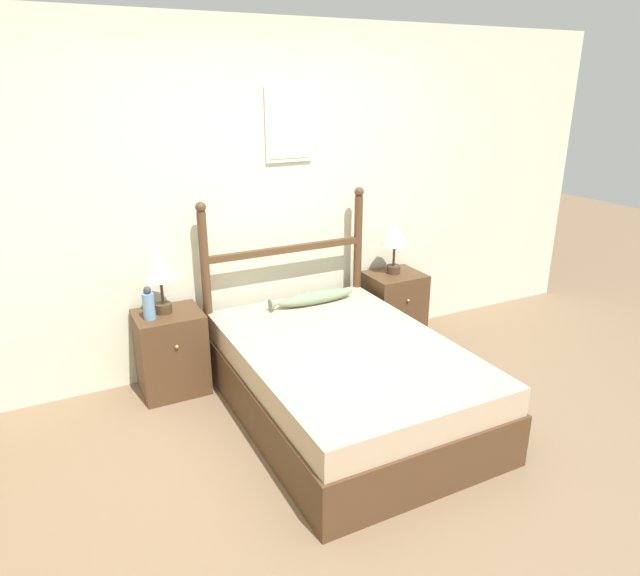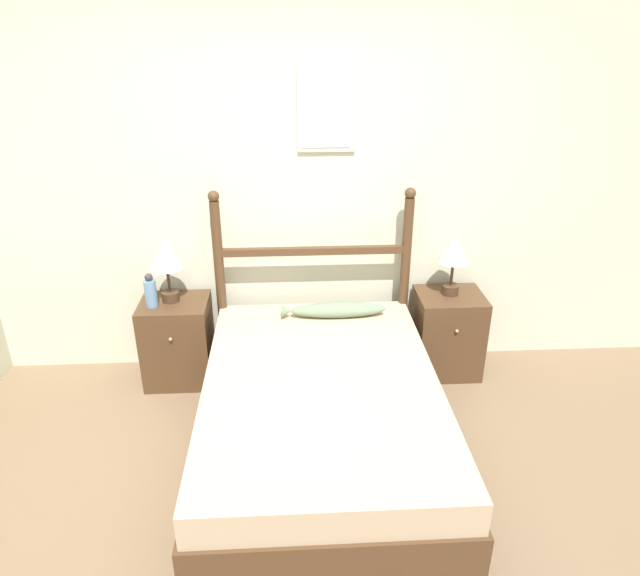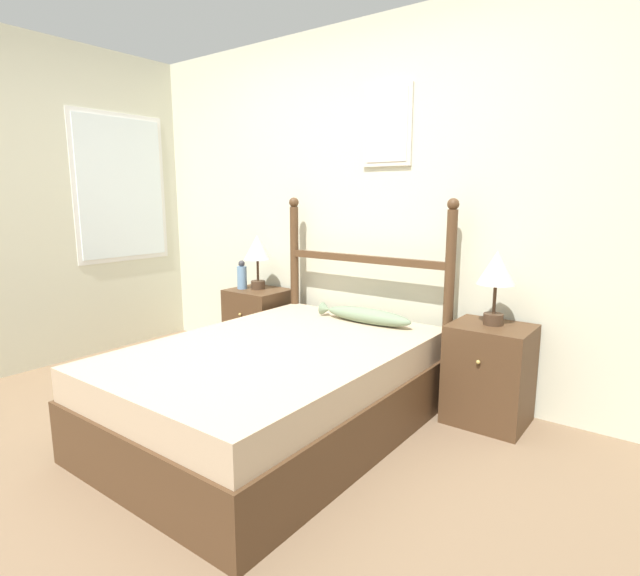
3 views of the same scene
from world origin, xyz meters
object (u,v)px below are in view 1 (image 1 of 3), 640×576
Objects in this scene: bed at (345,380)px; nightstand_right at (393,307)px; table_lamp_left at (160,270)px; bottle at (149,305)px; nightstand_left at (171,352)px; table_lamp_right at (395,237)px; fish_pillow at (314,298)px.

nightstand_right reaches higher than bed.
table_lamp_left reaches higher than bed.
nightstand_left is at bearing 21.27° from bottle.
table_lamp_left is 1.88× the size of bottle.
table_lamp_right is (1.89, 0.02, 0.61)m from nightstand_left.
table_lamp_left reaches higher than bottle.
table_lamp_right is 1.88× the size of bottle.
nightstand_right is 2.58× the size of bottle.
table_lamp_left is at bearing 33.96° from bottle.
bed is 3.22× the size of nightstand_left.
bed is 3.22× the size of nightstand_right.
fish_pillow is at bearing 79.62° from bed.
table_lamp_left is 0.25m from bottle.
nightstand_right is at bearing 1.41° from bottle.
bottle is 1.22m from fish_pillow.
fish_pillow is at bearing -2.44° from bottle.
nightstand_right is 0.61m from table_lamp_right.
table_lamp_left is at bearing 127.58° from nightstand_left.
bed is at bearing -41.92° from table_lamp_left.
nightstand_right is 1.37× the size of table_lamp_left.
fish_pillow reaches higher than nightstand_left.
fish_pillow is at bearing -5.34° from nightstand_left.
bottle reaches higher than fish_pillow.
bottle is 0.33× the size of fish_pillow.
table_lamp_right reaches higher than nightstand_left.
nightstand_left is at bearing 180.00° from nightstand_right.
bottle is at bearing -158.73° from nightstand_left.
bed is at bearing -137.49° from table_lamp_right.
bottle reaches higher than nightstand_left.
bottle is (-2.02, -0.07, -0.21)m from table_lamp_right.
nightstand_left is 2.58× the size of bottle.
bed is 8.31× the size of bottle.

